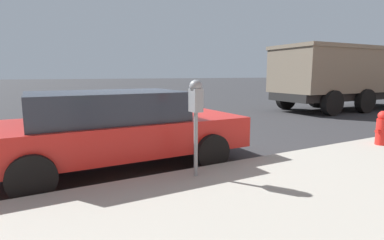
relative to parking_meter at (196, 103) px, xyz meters
The scene contains 5 objects.
ground_plane 2.84m from the parking_meter, ahead, with size 220.00×220.00×0.00m, color #2B2B2D.
parking_meter is the anchor object (origin of this frame).
car_red 1.78m from the parking_meter, 28.85° to the left, with size 2.08×4.54×1.38m.
dump_truck 12.60m from the parking_meter, 65.32° to the right, with size 3.23×8.49×2.91m.
fire_hydrant 4.59m from the parking_meter, 92.43° to the right, with size 0.24×0.42×0.74m.
Camera 1 is at (-6.33, 1.96, 1.68)m, focal length 28.00 mm.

